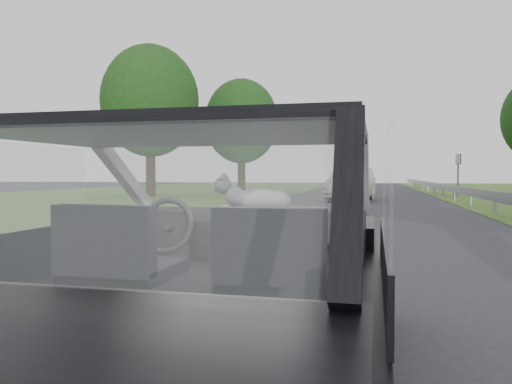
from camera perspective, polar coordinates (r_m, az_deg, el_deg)
The scene contains 10 objects.
subject_car at distance 2.71m, azimuth -5.14°, elevation -8.84°, with size 1.80×4.00×1.45m, color black.
dashboard at distance 3.28m, azimuth -1.65°, elevation -4.71°, with size 1.58×0.45×0.30m, color black.
driver_seat at distance 2.58m, azimuth -15.74°, elevation -5.95°, with size 0.50×0.72×0.42m, color black.
passenger_seat at distance 2.30m, azimuth 2.06°, elevation -6.84°, with size 0.50×0.72×0.42m, color black.
steering_wheel at distance 3.13m, azimuth -10.19°, elevation -3.78°, with size 0.36×0.36×0.04m, color black.
cat at distance 3.20m, azimuth 0.31°, elevation -0.74°, with size 0.55×0.17×0.24m, color gray.
other_car at distance 23.68m, azimuth 10.86°, elevation 0.85°, with size 1.82×4.62×1.52m, color silver.
highway_sign at distance 30.30m, azimuth 22.09°, elevation 1.79°, with size 0.09×0.95×2.37m, color #114A17.
tree_5 at distance 28.32m, azimuth -11.98°, elevation 7.71°, with size 5.35×5.35×8.11m, color black, non-canonical shape.
tree_6 at distance 32.20m, azimuth -1.67°, elevation 6.19°, with size 4.71×4.71×7.14m, color black, non-canonical shape.
Camera 1 is at (0.85, -2.52, 1.23)m, focal length 35.00 mm.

